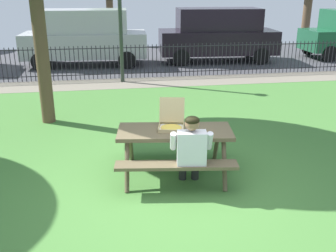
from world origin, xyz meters
TOP-DOWN VIEW (x-y plane):
  - ground at (0.00, 1.90)m, footprint 28.00×11.79m
  - cobblestone_walkway at (0.00, 7.09)m, footprint 28.00×1.40m
  - street_asphalt at (0.00, 11.34)m, footprint 28.00×7.11m
  - picnic_table_foreground at (0.12, 0.62)m, footprint 1.98×1.71m
  - pizza_box_open at (0.08, 0.74)m, footprint 0.50×0.55m
  - adult_at_table at (0.27, 0.09)m, footprint 0.63×0.63m
  - iron_fence_streetside at (-0.00, 7.79)m, footprint 19.63×0.03m
  - parked_car_left at (-1.63, 10.36)m, footprint 4.69×2.15m
  - parked_car_center at (3.57, 10.36)m, footprint 4.70×2.17m

SIDE VIEW (x-z plane):
  - ground at x=0.00m, z-range -0.02..0.00m
  - street_asphalt at x=0.00m, z-range -0.01..0.00m
  - cobblestone_walkway at x=0.00m, z-range -0.01..0.00m
  - iron_fence_streetside at x=0.00m, z-range 0.01..1.11m
  - picnic_table_foreground at x=0.12m, z-range 0.20..0.99m
  - adult_at_table at x=0.27m, z-range 0.06..1.25m
  - pizza_box_open at x=0.08m, z-range 0.63..1.08m
  - parked_car_left at x=-1.63m, z-range 0.06..2.14m
  - parked_car_center at x=3.57m, z-range 0.06..2.14m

